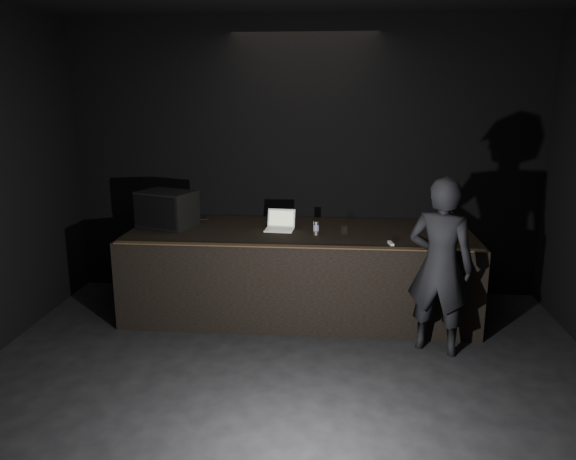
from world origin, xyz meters
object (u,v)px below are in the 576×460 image
(laptop, at_px, (280,224))
(beer_can, at_px, (316,228))
(stage_riser, at_px, (299,271))
(person, at_px, (440,266))
(stage_monitor, at_px, (167,209))

(laptop, bearing_deg, beer_can, -22.87)
(laptop, bearing_deg, stage_riser, -7.23)
(beer_can, xyz_separation_m, person, (1.27, -0.77, -0.18))
(stage_monitor, relative_size, laptop, 2.17)
(stage_riser, xyz_separation_m, laptop, (-0.23, 0.05, 0.56))
(stage_monitor, bearing_deg, stage_riser, 17.35)
(stage_riser, bearing_deg, person, -32.96)
(stage_riser, relative_size, stage_monitor, 5.25)
(stage_monitor, height_order, person, person)
(stage_riser, height_order, person, person)
(stage_monitor, height_order, beer_can, stage_monitor)
(laptop, distance_m, beer_can, 0.49)
(person, bearing_deg, laptop, -7.28)
(stage_riser, bearing_deg, laptop, 168.09)
(stage_riser, xyz_separation_m, stage_monitor, (-1.62, 0.09, 0.71))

